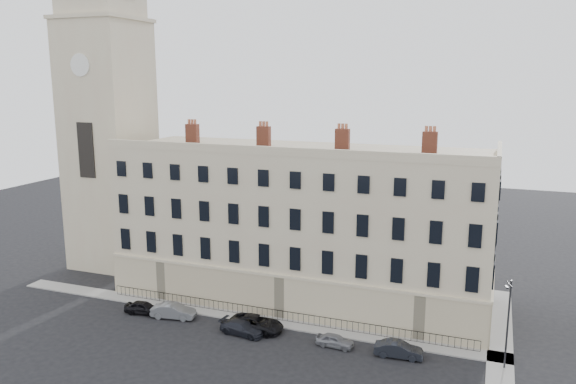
# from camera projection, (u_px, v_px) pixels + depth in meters

# --- Properties ---
(ground) EXTENTS (160.00, 160.00, 0.00)m
(ground) POSITION_uv_depth(u_px,v_px,m) (323.00, 359.00, 43.96)
(ground) COLOR black
(ground) RESTS_ON ground
(terrace) EXTENTS (36.22, 12.22, 17.00)m
(terrace) POSITION_uv_depth(u_px,v_px,m) (302.00, 224.00, 55.50)
(terrace) COLOR #C8B595
(terrace) RESTS_ON ground
(church_tower) EXTENTS (8.00, 8.13, 44.00)m
(church_tower) POSITION_uv_depth(u_px,v_px,m) (108.00, 105.00, 63.40)
(church_tower) COLOR #C8B595
(church_tower) RESTS_ON ground
(pavement_terrace) EXTENTS (48.00, 2.00, 0.12)m
(pavement_terrace) POSITION_uv_depth(u_px,v_px,m) (236.00, 315.00, 51.97)
(pavement_terrace) COLOR gray
(pavement_terrace) RESTS_ON ground
(pavement_east_return) EXTENTS (2.00, 24.00, 0.12)m
(pavement_east_return) POSITION_uv_depth(u_px,v_px,m) (500.00, 341.00, 46.82)
(pavement_east_return) COLOR gray
(pavement_east_return) RESTS_ON ground
(railings) EXTENTS (35.00, 0.04, 0.96)m
(railings) POSITION_uv_depth(u_px,v_px,m) (277.00, 315.00, 50.86)
(railings) COLOR black
(railings) RESTS_ON ground
(car_a) EXTENTS (3.68, 1.80, 1.21)m
(car_a) POSITION_uv_depth(u_px,v_px,m) (143.00, 308.00, 52.38)
(car_a) COLOR black
(car_a) RESTS_ON ground
(car_b) EXTENTS (4.25, 2.07, 1.34)m
(car_b) POSITION_uv_depth(u_px,v_px,m) (173.00, 311.00, 51.45)
(car_b) COLOR slate
(car_b) RESTS_ON ground
(car_c) EXTENTS (4.21, 2.09, 1.18)m
(car_c) POSITION_uv_depth(u_px,v_px,m) (242.00, 328.00, 48.15)
(car_c) COLOR black
(car_c) RESTS_ON ground
(car_d) EXTENTS (4.92, 2.40, 1.35)m
(car_d) POSITION_uv_depth(u_px,v_px,m) (256.00, 323.00, 48.84)
(car_d) COLOR black
(car_d) RESTS_ON ground
(car_e) EXTENTS (3.20, 1.39, 1.08)m
(car_e) POSITION_uv_depth(u_px,v_px,m) (335.00, 341.00, 45.94)
(car_e) COLOR slate
(car_e) RESTS_ON ground
(car_f) EXTENTS (3.90, 1.61, 1.25)m
(car_f) POSITION_uv_depth(u_px,v_px,m) (399.00, 350.00, 44.22)
(car_f) COLOR black
(car_f) RESTS_ON ground
(streetlamp) EXTENTS (0.53, 1.50, 7.09)m
(streetlamp) POSITION_uv_depth(u_px,v_px,m) (508.00, 321.00, 41.63)
(streetlamp) COLOR #27282B
(streetlamp) RESTS_ON ground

